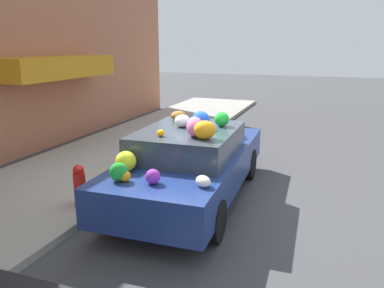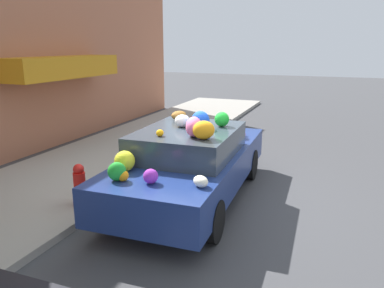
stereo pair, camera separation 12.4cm
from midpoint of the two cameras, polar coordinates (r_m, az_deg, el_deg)
ground_plane at (r=7.01m, az=-1.16°, el=-8.10°), size 60.00×60.00×0.00m
sidewalk_curb at (r=8.31m, az=-18.80°, el=-4.75°), size 24.00×3.20×0.12m
fire_hydrant at (r=6.59m, az=-17.27°, el=-5.98°), size 0.20×0.20×0.70m
art_car at (r=6.71m, az=-0.62°, el=-2.53°), size 4.52×1.94×1.65m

